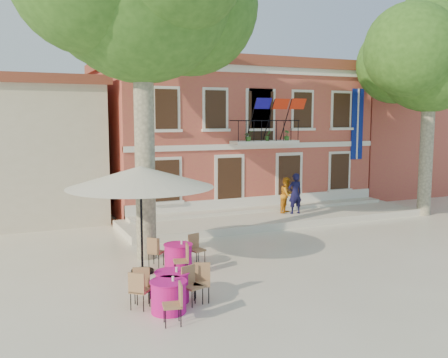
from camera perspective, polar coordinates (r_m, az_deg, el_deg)
ground at (r=18.01m, az=7.43°, el=-7.93°), size 90.00×90.00×0.00m
main_building at (r=27.21m, az=0.20°, el=5.23°), size 13.50×9.59×7.50m
neighbor_east at (r=34.69m, az=17.95°, el=4.34°), size 9.40×9.40×6.40m
terrace at (r=22.66m, az=5.99°, el=-4.42°), size 14.00×3.40×0.30m
plane_tree_east at (r=25.55m, az=22.57°, el=12.58°), size 5.06×5.06×9.95m
patio_umbrella at (r=14.84m, az=-9.52°, el=0.22°), size 4.33×4.33×3.22m
pedestrian_navy at (r=22.78m, az=8.13°, el=-1.65°), size 0.69×0.46×1.84m
pedestrian_orange at (r=22.97m, az=7.20°, el=-1.83°), size 1.01×0.97×1.64m
cafe_table_0 at (r=15.58m, az=-5.26°, el=-8.64°), size 1.83×1.79×0.95m
cafe_table_1 at (r=12.27m, az=-6.35°, el=-13.02°), size 1.84×1.77×0.95m
cafe_table_2 at (r=12.94m, az=-5.92°, el=-11.98°), size 1.93×1.13×0.95m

